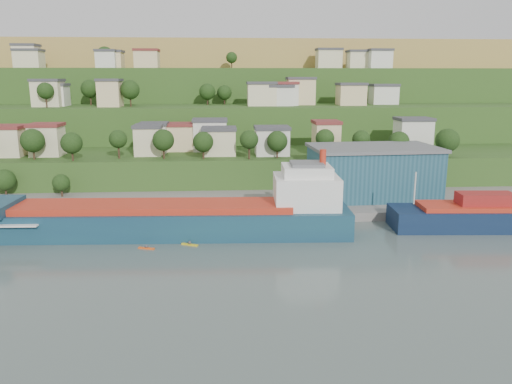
{
  "coord_description": "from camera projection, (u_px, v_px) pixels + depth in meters",
  "views": [
    {
      "loc": [
        6.85,
        -90.43,
        31.4
      ],
      "look_at": [
        13.89,
        15.0,
        7.18
      ],
      "focal_mm": 35.0,
      "sensor_mm": 36.0,
      "label": 1
    }
  ],
  "objects": [
    {
      "name": "ground",
      "position": [
        188.0,
        248.0,
        94.52
      ],
      "size": [
        500.0,
        500.0,
        0.0
      ],
      "primitive_type": "plane",
      "color": "#44524D",
      "rests_on": "ground"
    },
    {
      "name": "quay",
      "position": [
        277.0,
        208.0,
        123.05
      ],
      "size": [
        220.0,
        26.0,
        4.0
      ],
      "primitive_type": "cube",
      "color": "slate",
      "rests_on": "ground"
    },
    {
      "name": "hillside",
      "position": [
        210.0,
        140.0,
        258.53
      ],
      "size": [
        360.0,
        211.19,
        96.0
      ],
      "color": "#284719",
      "rests_on": "ground"
    },
    {
      "name": "cargo_ship_near",
      "position": [
        176.0,
        220.0,
        101.76
      ],
      "size": [
        76.24,
        14.88,
        19.49
      ],
      "rotation": [
        0.0,
        0.0,
        -0.04
      ],
      "color": "#132D47",
      "rests_on": "ground"
    },
    {
      "name": "warehouse",
      "position": [
        373.0,
        171.0,
        125.67
      ],
      "size": [
        32.02,
        20.72,
        12.8
      ],
      "rotation": [
        0.0,
        0.0,
        0.06
      ],
      "color": "#1B4453",
      "rests_on": "quay"
    },
    {
      "name": "dinghy",
      "position": [
        12.0,
        216.0,
        110.53
      ],
      "size": [
        4.22,
        2.77,
        0.79
      ],
      "primitive_type": "cube",
      "rotation": [
        0.0,
        0.0,
        0.36
      ],
      "color": "silver",
      "rests_on": "pebble_beach"
    },
    {
      "name": "kayak_orange",
      "position": [
        146.0,
        248.0,
        93.79
      ],
      "size": [
        3.22,
        1.54,
        0.8
      ],
      "rotation": [
        0.0,
        0.0,
        -0.32
      ],
      "color": "#E55114",
      "rests_on": "ground"
    },
    {
      "name": "kayak_yellow",
      "position": [
        190.0,
        244.0,
        95.82
      ],
      "size": [
        3.33,
        1.93,
        0.85
      ],
      "rotation": [
        0.0,
        0.0,
        -0.42
      ],
      "color": "gold",
      "rests_on": "ground"
    }
  ]
}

